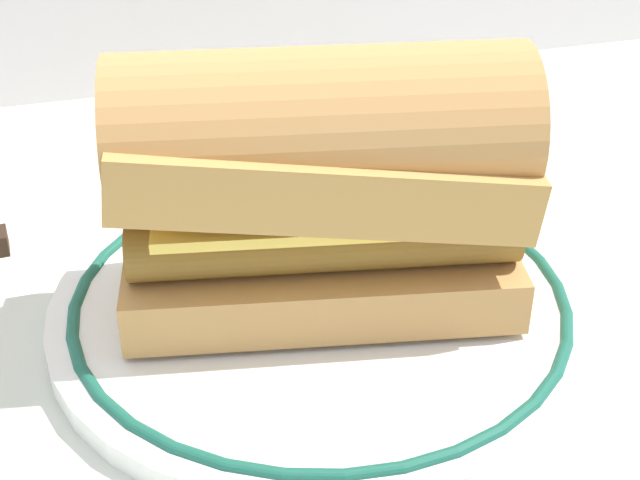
% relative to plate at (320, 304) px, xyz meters
% --- Properties ---
extents(ground_plane, '(1.50, 1.50, 0.00)m').
position_rel_plate_xyz_m(ground_plane, '(-0.01, -0.02, -0.01)').
color(ground_plane, beige).
extents(plate, '(0.26, 0.26, 0.01)m').
position_rel_plate_xyz_m(plate, '(0.00, 0.00, 0.00)').
color(plate, white).
rests_on(plate, ground_plane).
extents(sausage_sandwich, '(0.20, 0.12, 0.12)m').
position_rel_plate_xyz_m(sausage_sandwich, '(0.00, 0.00, 0.07)').
color(sausage_sandwich, tan).
rests_on(sausage_sandwich, plate).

